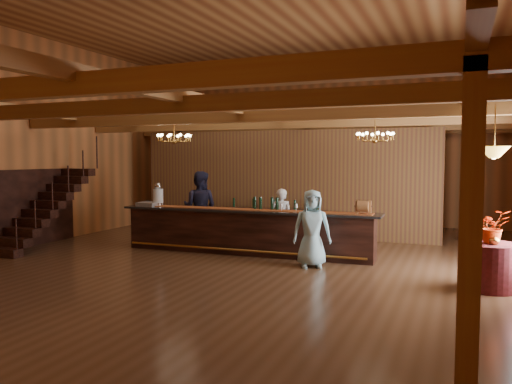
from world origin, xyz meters
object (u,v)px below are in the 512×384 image
at_px(chandelier_right, 375,136).
at_px(pendant_lamp, 494,152).
at_px(bartender, 281,219).
at_px(round_table, 490,266).
at_px(beverage_dispenser, 158,195).
at_px(staff_second, 200,207).
at_px(tasting_bar, 246,231).
at_px(backbar_shelf, 274,223).
at_px(guest, 312,228).
at_px(chandelier_left, 174,138).
at_px(floor_plant, 390,219).
at_px(raffle_drum, 363,206).

height_order(chandelier_right, pendant_lamp, same).
bearing_deg(bartender, round_table, 150.29).
height_order(beverage_dispenser, staff_second, staff_second).
xyz_separation_m(tasting_bar, backbar_shelf, (-0.22, 2.50, -0.13)).
distance_m(staff_second, guest, 3.98).
distance_m(chandelier_left, chandelier_right, 4.74).
height_order(bartender, floor_plant, bartender).
xyz_separation_m(tasting_bar, pendant_lamp, (5.25, -1.37, 1.86)).
distance_m(round_table, staff_second, 7.36).
distance_m(backbar_shelf, bartender, 1.99).
height_order(chandelier_left, staff_second, chandelier_left).
distance_m(tasting_bar, staff_second, 1.98).
distance_m(pendant_lamp, guest, 3.78).
bearing_deg(chandelier_left, chandelier_right, 8.19).
bearing_deg(staff_second, beverage_dispenser, 42.10).
bearing_deg(bartender, floor_plant, -137.99).
bearing_deg(round_table, staff_second, 162.31).
bearing_deg(guest, backbar_shelf, 101.20).
bearing_deg(chandelier_right, bartender, 168.57).
height_order(round_table, staff_second, staff_second).
distance_m(chandelier_right, pendant_lamp, 2.83).
height_order(raffle_drum, chandelier_right, chandelier_right).
distance_m(bartender, guest, 1.99).
relative_size(raffle_drum, pendant_lamp, 0.38).
xyz_separation_m(beverage_dispenser, backbar_shelf, (2.24, 2.53, -0.94)).
relative_size(tasting_bar, chandelier_left, 8.01).
relative_size(round_table, staff_second, 0.49).
bearing_deg(raffle_drum, guest, -136.42).
xyz_separation_m(backbar_shelf, chandelier_right, (3.19, -2.24, 2.36)).
bearing_deg(chandelier_left, floor_plant, 38.00).
height_order(beverage_dispenser, floor_plant, beverage_dispenser).
distance_m(chandelier_left, pendant_lamp, 7.05).
distance_m(beverage_dispenser, guest, 4.43).
bearing_deg(chandelier_left, staff_second, 90.52).
distance_m(round_table, bartender, 5.09).
height_order(beverage_dispenser, round_table, beverage_dispenser).
relative_size(raffle_drum, round_table, 0.36).
bearing_deg(chandelier_left, guest, -6.51).
height_order(round_table, guest, guest).
distance_m(backbar_shelf, chandelier_right, 4.55).
bearing_deg(chandelier_left, pendant_lamp, -7.79).
relative_size(tasting_bar, round_table, 6.81).
relative_size(backbar_shelf, floor_plant, 2.42).
bearing_deg(backbar_shelf, chandelier_right, -37.07).
xyz_separation_m(guest, floor_plant, (1.08, 4.06, -0.21)).
relative_size(chandelier_left, bartender, 0.52).
xyz_separation_m(raffle_drum, chandelier_right, (0.19, 0.22, 1.53)).
relative_size(bartender, staff_second, 0.80).
bearing_deg(round_table, bartender, 155.53).
height_order(backbar_shelf, bartender, bartender).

